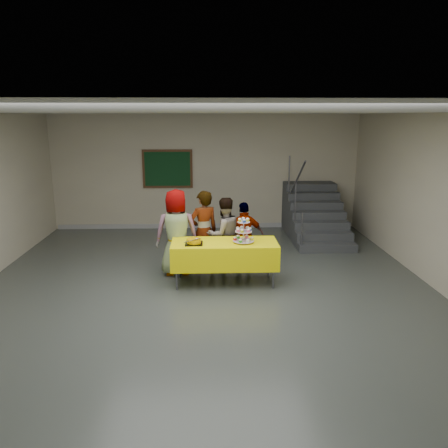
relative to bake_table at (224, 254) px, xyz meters
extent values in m
plane|color=#4C514C|center=(-0.33, -0.96, -0.56)|extent=(10.00, 10.00, 0.00)
cube|color=#B7AF94|center=(-0.33, 4.04, 0.94)|extent=(8.00, 0.04, 3.00)
cube|color=silver|center=(-0.33, -0.96, 2.44)|extent=(8.00, 10.00, 0.04)
cube|color=#999999|center=(-0.33, 4.02, -0.50)|extent=(7.90, 0.03, 0.12)
cylinder|color=#595960|center=(-0.84, -0.29, -0.19)|extent=(0.04, 0.04, 0.73)
cylinder|color=#595960|center=(0.84, -0.29, -0.19)|extent=(0.04, 0.04, 0.73)
cylinder|color=#595960|center=(-0.84, 0.29, -0.19)|extent=(0.04, 0.04, 0.73)
cylinder|color=#595960|center=(0.84, 0.29, -0.19)|extent=(0.04, 0.04, 0.73)
cube|color=#595960|center=(0.00, 0.00, 0.18)|extent=(1.80, 0.70, 0.02)
cube|color=#F6E904|center=(0.00, 0.00, -0.01)|extent=(1.88, 0.78, 0.44)
cylinder|color=silver|center=(0.34, -0.03, 0.22)|extent=(0.18, 0.18, 0.01)
cylinder|color=silver|center=(0.34, -0.03, 0.42)|extent=(0.02, 0.02, 0.42)
cylinder|color=silver|center=(0.34, -0.03, 0.24)|extent=(0.38, 0.38, 0.01)
cylinder|color=silver|center=(0.34, -0.03, 0.41)|extent=(0.30, 0.30, 0.01)
cylinder|color=silver|center=(0.34, -0.03, 0.58)|extent=(0.22, 0.22, 0.01)
cube|color=black|center=(-0.54, -0.10, 0.22)|extent=(0.30, 0.30, 0.02)
cylinder|color=#ECAD00|center=(-0.54, -0.10, 0.27)|extent=(0.25, 0.25, 0.07)
ellipsoid|color=#ECAD00|center=(-0.54, -0.10, 0.30)|extent=(0.25, 0.25, 0.05)
ellipsoid|color=white|center=(-0.49, -0.13, 0.32)|extent=(0.08, 0.08, 0.02)
cube|color=silver|center=(-0.56, -0.23, 0.32)|extent=(0.30, 0.16, 0.04)
imported|color=slate|center=(-0.88, 0.51, 0.26)|extent=(0.84, 0.58, 1.64)
imported|color=slate|center=(-0.37, 0.70, 0.23)|extent=(0.68, 0.58, 1.58)
imported|color=slate|center=(0.02, 0.69, 0.17)|extent=(0.86, 0.78, 1.44)
imported|color=slate|center=(0.42, 0.77, 0.11)|extent=(0.83, 0.47, 1.33)
cube|color=#424447|center=(2.37, 1.79, -0.47)|extent=(1.30, 0.30, 0.18)
cube|color=#424447|center=(2.37, 2.09, -0.38)|extent=(1.30, 0.30, 0.36)
cube|color=#424447|center=(2.37, 2.39, -0.29)|extent=(1.30, 0.30, 0.54)
cube|color=#424447|center=(2.37, 2.69, -0.20)|extent=(1.30, 0.30, 0.72)
cube|color=#424447|center=(2.37, 2.99, -0.11)|extent=(1.30, 0.30, 0.90)
cube|color=#424447|center=(2.37, 3.29, -0.02)|extent=(1.30, 0.30, 1.08)
cube|color=#424447|center=(2.37, 3.59, 0.07)|extent=(1.30, 0.30, 1.26)
cube|color=#424447|center=(2.37, 3.89, 0.07)|extent=(1.30, 0.30, 1.26)
cylinder|color=#595960|center=(1.77, 1.74, -0.11)|extent=(0.04, 0.04, 0.90)
cylinder|color=#595960|center=(1.77, 2.54, 0.43)|extent=(0.04, 0.04, 0.90)
cylinder|color=#595960|center=(1.77, 3.44, 0.97)|extent=(0.04, 0.04, 0.90)
cylinder|color=#595960|center=(1.77, 2.59, 0.88)|extent=(0.04, 1.85, 1.20)
cube|color=#472B16|center=(-1.33, 4.01, 1.04)|extent=(1.30, 0.04, 1.00)
cube|color=#12391A|center=(-1.33, 3.99, 1.04)|extent=(1.18, 0.02, 0.88)
camera|label=1|loc=(-0.30, -7.42, 2.39)|focal=35.00mm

